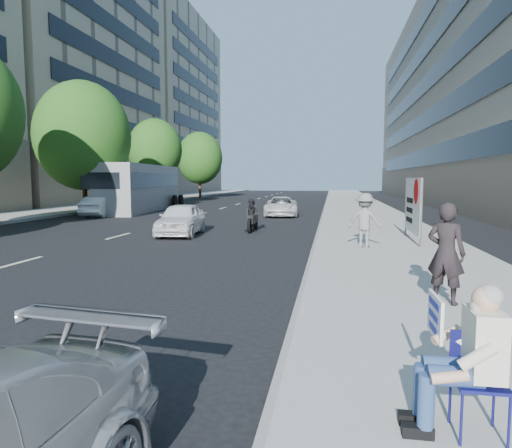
% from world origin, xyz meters
% --- Properties ---
extents(ground, '(160.00, 160.00, 0.00)m').
position_xyz_m(ground, '(0.00, 0.00, 0.00)').
color(ground, black).
rests_on(ground, ground).
extents(near_sidewalk, '(5.00, 120.00, 0.15)m').
position_xyz_m(near_sidewalk, '(4.00, 20.00, 0.07)').
color(near_sidewalk, '#A39F98').
rests_on(near_sidewalk, ground).
extents(far_sidewalk, '(4.50, 120.00, 0.15)m').
position_xyz_m(far_sidewalk, '(-16.75, 20.00, 0.07)').
color(far_sidewalk, '#A39F98').
rests_on(far_sidewalk, ground).
extents(far_bldg_mid, '(22.00, 26.00, 34.00)m').
position_xyz_m(far_bldg_mid, '(-30.00, 34.00, 17.00)').
color(far_bldg_mid, '#BCA88D').
rests_on(far_bldg_mid, ground).
extents(far_bldg_north, '(22.00, 28.00, 28.00)m').
position_xyz_m(far_bldg_north, '(-30.00, 62.00, 14.00)').
color(far_bldg_north, '#BCA88D').
rests_on(far_bldg_north, ground).
extents(tree_far_c, '(6.00, 6.00, 8.47)m').
position_xyz_m(tree_far_c, '(-13.70, 18.00, 5.02)').
color(tree_far_c, '#382616').
rests_on(tree_far_c, ground).
extents(tree_far_d, '(4.80, 4.80, 7.65)m').
position_xyz_m(tree_far_d, '(-13.70, 30.00, 4.89)').
color(tree_far_d, '#382616').
rests_on(tree_far_d, ground).
extents(tree_far_e, '(5.40, 5.40, 7.89)m').
position_xyz_m(tree_far_e, '(-13.70, 44.00, 4.78)').
color(tree_far_e, '#382616').
rests_on(tree_far_e, ground).
extents(seated_protester, '(0.83, 1.12, 1.31)m').
position_xyz_m(seated_protester, '(3.14, -5.20, 0.87)').
color(seated_protester, navy).
rests_on(seated_protester, near_sidewalk).
extents(jogger, '(1.25, 0.93, 1.72)m').
position_xyz_m(jogger, '(3.03, 5.45, 1.01)').
color(jogger, slate).
rests_on(jogger, near_sidewalk).
extents(pedestrian_woman, '(0.77, 0.69, 1.77)m').
position_xyz_m(pedestrian_woman, '(3.97, -0.93, 1.03)').
color(pedestrian_woman, black).
rests_on(pedestrian_woman, near_sidewalk).
extents(protest_banner, '(0.08, 3.06, 2.20)m').
position_xyz_m(protest_banner, '(4.78, 7.35, 1.40)').
color(protest_banner, '#4C4C4C').
rests_on(protest_banner, near_sidewalk).
extents(white_sedan_near, '(1.93, 4.00, 1.32)m').
position_xyz_m(white_sedan_near, '(-4.15, 8.85, 0.66)').
color(white_sedan_near, white).
rests_on(white_sedan_near, ground).
extents(white_sedan_mid, '(1.80, 3.90, 1.24)m').
position_xyz_m(white_sedan_mid, '(-12.16, 17.07, 0.62)').
color(white_sedan_mid, white).
rests_on(white_sedan_mid, ground).
extents(white_sedan_far, '(2.32, 4.44, 1.19)m').
position_xyz_m(white_sedan_far, '(-1.11, 19.05, 0.60)').
color(white_sedan_far, white).
rests_on(white_sedan_far, ground).
extents(motorcycle, '(0.71, 2.04, 1.42)m').
position_xyz_m(motorcycle, '(-1.44, 10.48, 0.64)').
color(motorcycle, black).
rests_on(motorcycle, ground).
extents(bus, '(3.72, 12.26, 3.30)m').
position_xyz_m(bus, '(-11.72, 22.36, 1.64)').
color(bus, gray).
rests_on(bus, ground).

